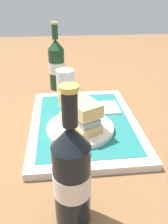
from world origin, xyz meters
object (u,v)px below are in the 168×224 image
(plate, at_px, (80,128))
(sandwich, at_px, (79,112))
(beer_glass, at_px, (66,86))
(second_bottle, at_px, (72,176))
(beer_bottle, at_px, (57,64))

(plate, bearing_deg, sandwich, 26.71)
(sandwich, bearing_deg, plate, -180.00)
(beer_glass, bearing_deg, sandwich, -169.29)
(plate, height_order, second_bottle, second_bottle)
(plate, height_order, beer_glass, beer_glass)
(beer_bottle, bearing_deg, second_bottle, -178.07)
(plate, bearing_deg, beer_glass, 11.02)
(sandwich, relative_size, beer_bottle, 0.54)
(beer_bottle, distance_m, second_bottle, 0.64)
(beer_glass, relative_size, beer_bottle, 0.47)
(sandwich, relative_size, second_bottle, 0.54)
(plate, distance_m, second_bottle, 0.28)
(plate, xyz_separation_m, beer_glass, (0.17, 0.03, 0.06))
(beer_bottle, relative_size, second_bottle, 1.00)
(sandwich, relative_size, beer_glass, 1.16)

